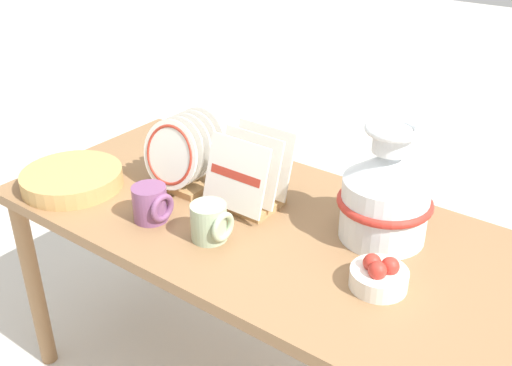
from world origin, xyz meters
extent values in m
cube|color=olive|center=(0.00, 0.00, 0.70)|extent=(1.52, 0.74, 0.03)
cylinder|color=olive|center=(-0.71, -0.32, 0.34)|extent=(0.06, 0.06, 0.68)
cylinder|color=olive|center=(-0.71, 0.32, 0.34)|extent=(0.06, 0.06, 0.68)
cylinder|color=silver|center=(0.33, 0.12, 0.80)|extent=(0.23, 0.23, 0.17)
cone|color=silver|center=(0.33, 0.12, 0.93)|extent=(0.23, 0.23, 0.08)
cylinder|color=silver|center=(0.33, 0.12, 1.00)|extent=(0.10, 0.10, 0.06)
torus|color=silver|center=(0.33, 0.12, 1.03)|extent=(0.14, 0.14, 0.02)
torus|color=#B72D23|center=(0.33, 0.12, 0.83)|extent=(0.25, 0.25, 0.02)
cube|color=tan|center=(-0.29, 0.02, 0.73)|extent=(0.17, 0.14, 0.02)
cylinder|color=tan|center=(-0.35, 0.08, 0.78)|extent=(0.01, 0.01, 0.08)
cylinder|color=tan|center=(-0.23, 0.08, 0.78)|extent=(0.01, 0.01, 0.08)
cylinder|color=white|center=(-0.29, -0.04, 0.85)|extent=(0.21, 0.07, 0.21)
torus|color=#B23323|center=(-0.29, -0.04, 0.85)|extent=(0.18, 0.06, 0.18)
cylinder|color=white|center=(-0.29, -0.01, 0.85)|extent=(0.21, 0.07, 0.21)
cylinder|color=white|center=(-0.29, 0.02, 0.85)|extent=(0.21, 0.07, 0.21)
cylinder|color=white|center=(-0.29, 0.05, 0.85)|extent=(0.21, 0.07, 0.21)
cylinder|color=white|center=(-0.29, 0.08, 0.85)|extent=(0.21, 0.07, 0.21)
cube|color=tan|center=(-0.06, 0.04, 0.73)|extent=(0.17, 0.14, 0.02)
cylinder|color=tan|center=(-0.12, 0.10, 0.78)|extent=(0.01, 0.01, 0.08)
cylinder|color=tan|center=(0.00, 0.10, 0.78)|extent=(0.01, 0.01, 0.08)
cube|color=white|center=(-0.06, -0.02, 0.84)|extent=(0.20, 0.06, 0.20)
cube|color=white|center=(-0.06, 0.04, 0.84)|extent=(0.20, 0.06, 0.20)
cube|color=white|center=(-0.06, 0.10, 0.84)|extent=(0.20, 0.06, 0.20)
cube|color=#B23323|center=(-0.06, -0.02, 0.84)|extent=(0.17, 0.01, 0.02)
cylinder|color=tan|center=(-0.57, -0.20, 0.72)|extent=(0.31, 0.31, 0.01)
cylinder|color=tan|center=(-0.57, -0.20, 0.73)|extent=(0.31, 0.31, 0.01)
cylinder|color=tan|center=(-0.57, -0.20, 0.74)|extent=(0.31, 0.31, 0.01)
cylinder|color=tan|center=(-0.57, -0.20, 0.75)|extent=(0.31, 0.31, 0.01)
cylinder|color=tan|center=(-0.57, -0.20, 0.76)|extent=(0.31, 0.31, 0.01)
cylinder|color=tan|center=(-0.57, -0.20, 0.77)|extent=(0.31, 0.31, 0.01)
cylinder|color=#7A4770|center=(-0.23, -0.19, 0.77)|extent=(0.10, 0.10, 0.10)
torus|color=#7A4770|center=(-0.18, -0.19, 0.77)|extent=(0.02, 0.08, 0.08)
cylinder|color=#9EB28E|center=(-0.03, -0.16, 0.77)|extent=(0.10, 0.10, 0.10)
torus|color=#9EB28E|center=(0.01, -0.16, 0.77)|extent=(0.02, 0.08, 0.08)
cylinder|color=white|center=(0.43, -0.08, 0.74)|extent=(0.14, 0.14, 0.05)
sphere|color=#B72D23|center=(0.41, -0.08, 0.78)|extent=(0.04, 0.04, 0.04)
sphere|color=#B72D23|center=(0.45, -0.07, 0.78)|extent=(0.04, 0.04, 0.04)
sphere|color=#B72D23|center=(0.43, -0.10, 0.78)|extent=(0.04, 0.04, 0.04)
camera|label=1|loc=(0.88, -1.18, 1.61)|focal=42.00mm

